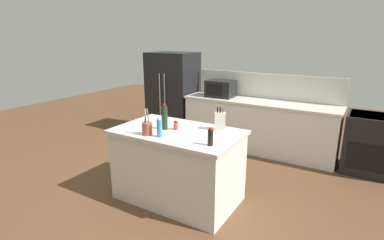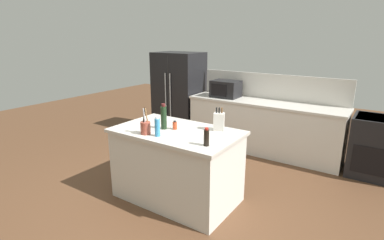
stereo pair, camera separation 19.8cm
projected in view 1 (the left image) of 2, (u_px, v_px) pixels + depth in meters
The scene contains 13 objects.
ground_plane at pixel (178, 198), 3.97m from camera, with size 14.00×14.00×0.00m, color brown.
back_counter_run at pixel (258, 126), 5.51m from camera, with size 2.79×0.66×0.94m.
wall_backsplash at pixel (266, 86), 5.58m from camera, with size 2.75×0.03×0.46m, color beige.
kitchen_island at pixel (178, 165), 3.84m from camera, with size 1.57×0.95×0.94m.
refrigerator at pixel (173, 94), 6.39m from camera, with size 0.97×0.75×1.74m.
range_oven at pixel (371, 144), 4.61m from camera, with size 0.76×0.65×0.92m.
microwave at pixel (221, 89), 5.72m from camera, with size 0.51×0.39×0.31m.
knife_block at pixel (220, 121), 3.71m from camera, with size 0.16×0.14×0.29m.
utensil_crock at pixel (147, 128), 3.54m from camera, with size 0.12×0.12×0.32m.
dish_soap_bottle at pixel (160, 128), 3.46m from camera, with size 0.06×0.06×0.24m.
soy_sauce_bottle at pixel (210, 137), 3.19m from camera, with size 0.06×0.06×0.20m.
spice_jar_paprika at pixel (176, 126), 3.74m from camera, with size 0.06×0.06×0.11m.
wine_bottle at pixel (165, 118), 3.72m from camera, with size 0.07×0.07×0.32m.
Camera 1 is at (1.98, -2.94, 2.08)m, focal length 28.00 mm.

